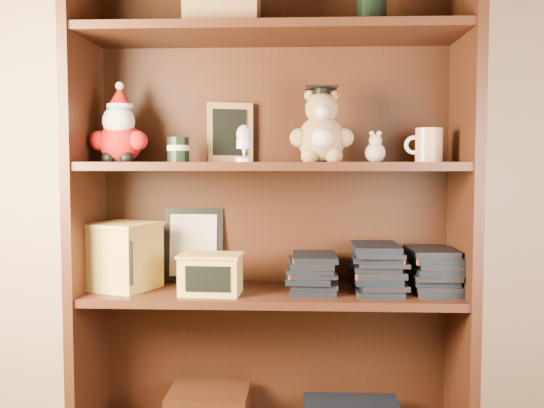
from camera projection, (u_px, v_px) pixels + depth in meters
The scene contains 16 objects.
bookcase at pixel (272, 216), 2.02m from camera, with size 1.20×0.35×1.60m.
shelf_lower at pixel (272, 294), 1.98m from camera, with size 1.14×0.33×0.02m.
shelf_upper at pixel (272, 166), 1.96m from camera, with size 1.14×0.33×0.02m.
santa_plush at pixel (120, 132), 1.96m from camera, with size 0.18×0.13×0.26m.
teachers_tin at pixel (178, 149), 1.97m from camera, with size 0.07×0.07×0.08m.
chalkboard_plaque at pixel (230, 133), 2.07m from camera, with size 0.15×0.10×0.19m.
egg_cup at pixel (244, 142), 1.88m from camera, with size 0.05×0.05×0.11m.
grad_teddy_bear at pixel (322, 133), 1.93m from camera, with size 0.19×0.17×0.24m.
pink_figurine at pixel (375, 150), 1.94m from camera, with size 0.06×0.06×0.10m.
teacher_mug at pixel (428, 145), 1.93m from camera, with size 0.12×0.08×0.10m.
certificate_frame at pixel (194, 245), 2.12m from camera, with size 0.20×0.05×0.24m.
treats_box at pixel (123, 256), 2.00m from camera, with size 0.25×0.25×0.21m.
pencils_box at pixel (211, 274), 1.92m from camera, with size 0.19×0.14×0.12m.
book_stack_left at pixel (312, 273), 1.97m from camera, with size 0.14×0.20×0.11m.
book_stack_mid at pixel (378, 268), 1.96m from camera, with size 0.14×0.20×0.14m.
book_stack_right at pixel (433, 271), 1.95m from camera, with size 0.14×0.20×0.13m.
Camera 1 is at (-0.00, -0.65, 0.95)m, focal length 42.00 mm.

